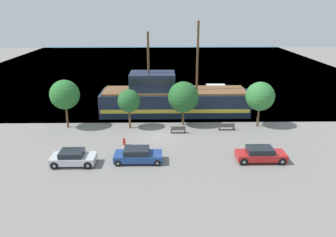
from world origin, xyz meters
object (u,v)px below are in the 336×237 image
at_px(parked_car_curb_front, 138,155).
at_px(parked_car_curb_rear, 261,154).
at_px(pirate_ship, 172,99).
at_px(moored_boat_dockside, 219,91).
at_px(bench_promenade_west, 227,127).
at_px(parked_car_curb_mid, 73,158).
at_px(fire_hydrant, 124,141).
at_px(bench_promenade_east, 178,130).

bearing_deg(parked_car_curb_front, parked_car_curb_rear, -0.36).
bearing_deg(parked_car_curb_rear, parked_car_curb_front, 179.64).
height_order(pirate_ship, moored_boat_dockside, pirate_ship).
height_order(parked_car_curb_front, bench_promenade_west, parked_car_curb_front).
height_order(parked_car_curb_mid, fire_hydrant, parked_car_curb_mid).
distance_m(parked_car_curb_front, parked_car_curb_mid, 5.65).
distance_m(pirate_ship, parked_car_curb_mid, 17.26).
height_order(parked_car_curb_rear, bench_promenade_west, parked_car_curb_rear).
distance_m(pirate_ship, bench_promenade_east, 7.36).
bearing_deg(fire_hydrant, pirate_ship, 63.30).
xyz_separation_m(pirate_ship, parked_car_curb_front, (-3.50, -14.11, -1.32)).
height_order(moored_boat_dockside, bench_promenade_east, moored_boat_dockside).
distance_m(parked_car_curb_front, bench_promenade_east, 7.96).
xyz_separation_m(parked_car_curb_front, parked_car_curb_mid, (-5.63, -0.48, 0.02)).
distance_m(pirate_ship, parked_car_curb_rear, 16.08).
relative_size(pirate_ship, parked_car_curb_rear, 4.59).
height_order(parked_car_curb_mid, bench_promenade_east, parked_car_curb_mid).
bearing_deg(parked_car_curb_mid, parked_car_curb_front, 4.87).
bearing_deg(pirate_ship, bench_promenade_west, -46.98).
height_order(moored_boat_dockside, bench_promenade_west, moored_boat_dockside).
bearing_deg(bench_promenade_east, fire_hydrant, -150.97).
xyz_separation_m(moored_boat_dockside, bench_promenade_west, (-1.67, -15.82, -0.14)).
bearing_deg(pirate_ship, moored_boat_dockside, 51.30).
relative_size(bench_promenade_east, bench_promenade_west, 0.92).
height_order(parked_car_curb_mid, parked_car_curb_rear, parked_car_curb_rear).
bearing_deg(parked_car_curb_rear, pirate_ship, 117.79).
xyz_separation_m(moored_boat_dockside, parked_car_curb_mid, (-16.72, -24.06, 0.10)).
relative_size(parked_car_curb_front, parked_car_curb_rear, 0.98).
distance_m(pirate_ship, parked_car_curb_front, 14.60).
height_order(pirate_ship, parked_car_curb_front, pirate_ship).
bearing_deg(bench_promenade_east, bench_promenade_west, 8.73).
xyz_separation_m(pirate_ship, bench_promenade_east, (0.42, -7.18, -1.54)).
bearing_deg(fire_hydrant, parked_car_curb_mid, -132.63).
relative_size(parked_car_curb_front, parked_car_curb_mid, 1.11).
height_order(moored_boat_dockside, parked_car_curb_front, moored_boat_dockside).
height_order(moored_boat_dockside, fire_hydrant, moored_boat_dockside).
xyz_separation_m(pirate_ship, moored_boat_dockside, (7.59, 9.48, -1.40)).
relative_size(parked_car_curb_mid, parked_car_curb_rear, 0.88).
bearing_deg(moored_boat_dockside, bench_promenade_west, -96.05).
bearing_deg(parked_car_curb_front, bench_promenade_east, 60.50).
bearing_deg(parked_car_curb_front, bench_promenade_west, 39.52).
distance_m(moored_boat_dockside, parked_car_curb_mid, 29.30).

